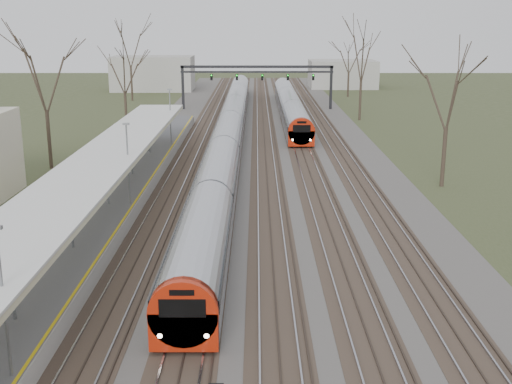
% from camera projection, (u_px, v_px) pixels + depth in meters
% --- Properties ---
extents(track_bed, '(24.00, 160.00, 0.22)m').
position_uv_depth(track_bed, '(257.00, 152.00, 60.41)').
color(track_bed, '#474442').
rests_on(track_bed, ground).
extents(platform, '(3.50, 69.00, 1.00)m').
position_uv_depth(platform, '(120.00, 196.00, 43.39)').
color(platform, '#9E9B93').
rests_on(platform, ground).
extents(canopy, '(4.10, 50.00, 3.11)m').
position_uv_depth(canopy, '(102.00, 161.00, 38.14)').
color(canopy, slate).
rests_on(canopy, platform).
extents(signal_gantry, '(21.00, 0.59, 6.08)m').
position_uv_depth(signal_gantry, '(257.00, 74.00, 88.12)').
color(signal_gantry, black).
rests_on(signal_gantry, ground).
extents(tree_west_far, '(5.50, 5.50, 11.33)m').
position_uv_depth(tree_west_far, '(43.00, 72.00, 51.59)').
color(tree_west_far, '#2D231C').
rests_on(tree_west_far, ground).
extents(tree_east_far, '(5.00, 5.00, 10.30)m').
position_uv_depth(tree_east_far, '(449.00, 89.00, 45.98)').
color(tree_east_far, '#2D231C').
rests_on(tree_east_far, ground).
extents(train_near, '(2.62, 90.21, 3.05)m').
position_uv_depth(train_near, '(231.00, 126.00, 66.50)').
color(train_near, '#AAACB4').
rests_on(train_near, ground).
extents(train_far, '(2.62, 45.21, 3.05)m').
position_uv_depth(train_far, '(290.00, 105.00, 82.97)').
color(train_far, '#AAACB4').
rests_on(train_far, ground).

